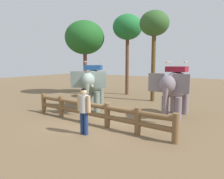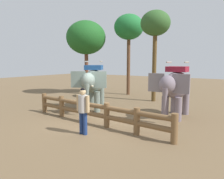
{
  "view_description": "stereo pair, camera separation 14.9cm",
  "coord_description": "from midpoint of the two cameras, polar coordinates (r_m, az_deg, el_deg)",
  "views": [
    {
      "loc": [
        5.62,
        -7.51,
        2.76
      ],
      "look_at": [
        0.0,
        1.17,
        1.4
      ],
      "focal_mm": 33.88,
      "sensor_mm": 36.0,
      "label": 1
    },
    {
      "loc": [
        5.74,
        -7.43,
        2.76
      ],
      "look_at": [
        0.0,
        1.17,
        1.4
      ],
      "focal_mm": 33.88,
      "sensor_mm": 36.0,
      "label": 2
    }
  ],
  "objects": [
    {
      "name": "ground_plane",
      "position": [
        9.78,
        -4.22,
        -8.92
      ],
      "size": [
        60.0,
        60.0,
        0.0
      ],
      "primitive_type": "plane",
      "color": "brown"
    },
    {
      "name": "log_fence",
      "position": [
        9.41,
        -5.28,
        -5.79
      ],
      "size": [
        7.59,
        0.78,
        1.05
      ],
      "color": "brown",
      "rests_on": "ground"
    },
    {
      "name": "elephant_near_left",
      "position": [
        12.17,
        -5.55,
        1.88
      ],
      "size": [
        2.59,
        3.29,
        2.81
      ],
      "color": "slate",
      "rests_on": "ground"
    },
    {
      "name": "elephant_center",
      "position": [
        10.81,
        16.3,
        0.8
      ],
      "size": [
        1.84,
        3.22,
        2.77
      ],
      "color": "slate",
      "rests_on": "ground"
    },
    {
      "name": "tourist_woman_in_black",
      "position": [
        8.08,
        -8.12,
        -4.89
      ],
      "size": [
        0.63,
        0.37,
        1.8
      ],
      "color": "navy",
      "rests_on": "ground"
    },
    {
      "name": "tree_far_left",
      "position": [
        18.13,
        -7.62,
        13.62
      ],
      "size": [
        3.25,
        3.25,
        6.13
      ],
      "color": "brown",
      "rests_on": "ground"
    },
    {
      "name": "tree_back_center",
      "position": [
        15.21,
        11.05,
        16.55
      ],
      "size": [
        2.01,
        2.01,
        6.2
      ],
      "color": "brown",
      "rests_on": "ground"
    },
    {
      "name": "tree_far_right",
      "position": [
        18.0,
        3.96,
        16.16
      ],
      "size": [
        2.41,
        2.41,
        6.6
      ],
      "color": "brown",
      "rests_on": "ground"
    }
  ]
}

